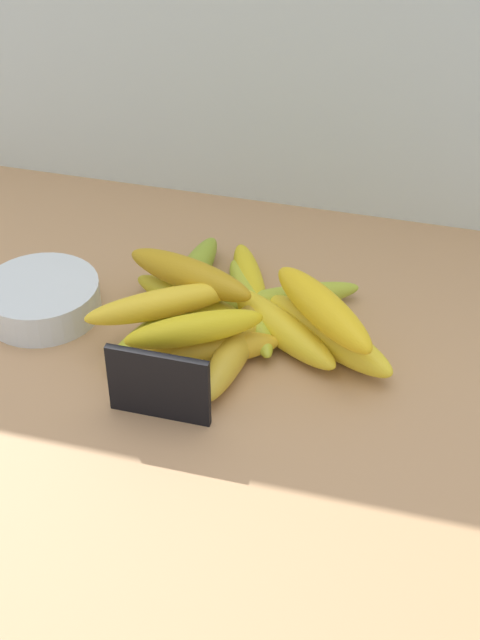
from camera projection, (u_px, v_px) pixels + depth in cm
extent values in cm
cube|color=tan|center=(166.00, 372.00, 102.71)|extent=(110.00, 76.00, 3.00)
cube|color=black|center=(159.00, 386.00, 92.30)|extent=(11.00, 0.80, 8.40)
cube|color=#926048|center=(163.00, 408.00, 95.29)|extent=(9.90, 1.20, 0.60)
cylinder|color=silver|center=(42.00, 299.00, 107.93)|extent=(13.98, 13.98, 4.15)
ellipsoid|color=gold|center=(197.00, 305.00, 107.46)|extent=(18.85, 10.21, 3.53)
ellipsoid|color=#A8BE33|center=(282.00, 300.00, 108.49)|extent=(18.65, 12.81, 3.24)
ellipsoid|color=gold|center=(206.00, 350.00, 100.52)|extent=(16.91, 10.66, 3.77)
ellipsoid|color=#8FAA2C|center=(191.00, 277.00, 112.02)|extent=(4.19, 18.35, 3.60)
ellipsoid|color=gold|center=(237.00, 344.00, 101.38)|extent=(5.17, 20.33, 3.76)
ellipsoid|color=#B4C32F|center=(250.00, 306.00, 107.46)|extent=(11.81, 19.16, 3.38)
ellipsoid|color=yellow|center=(250.00, 283.00, 111.12)|extent=(9.92, 17.14, 3.40)
ellipsoid|color=gold|center=(156.00, 331.00, 103.63)|extent=(9.20, 15.93, 3.30)
ellipsoid|color=yellow|center=(327.00, 335.00, 102.29)|extent=(18.43, 13.80, 4.30)
ellipsoid|color=yellow|center=(277.00, 326.00, 103.84)|extent=(18.03, 14.59, 4.02)
ellipsoid|color=yellow|center=(323.00, 309.00, 99.15)|extent=(15.33, 15.27, 4.18)
ellipsoid|color=#C09219|center=(189.00, 274.00, 105.98)|extent=(17.51, 8.88, 3.92)
ellipsoid|color=yellow|center=(194.00, 330.00, 97.57)|extent=(15.15, 11.16, 3.49)
ellipsoid|color=yellow|center=(162.00, 304.00, 102.20)|extent=(16.73, 13.04, 3.40)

